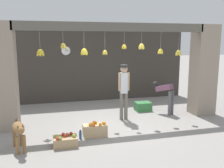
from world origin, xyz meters
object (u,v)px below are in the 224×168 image
Objects in this scene: fruit_crate_apples at (65,141)px; produce_box_green at (143,106)px; dog at (19,130)px; fruit_crate_oranges at (95,130)px; water_bottle at (80,135)px; wall_clock at (66,51)px; worker_stooping at (166,93)px; shopkeeper at (124,87)px.

produce_box_green is (2.83, 2.33, 0.03)m from fruit_crate_apples.
dog is 1.58× the size of fruit_crate_apples.
water_bottle is (-0.39, -0.11, -0.05)m from fruit_crate_oranges.
fruit_crate_apples is at bearing -95.04° from wall_clock.
produce_box_green is 2.38× the size of water_bottle.
worker_stooping is at bearing 97.79° from dog.
produce_box_green reaches higher than water_bottle.
shopkeeper reaches higher than fruit_crate_oranges.
fruit_crate_oranges is 2.79m from produce_box_green.
fruit_crate_apples is (1.00, -0.02, -0.35)m from dog.
fruit_crate_apples is 3.67m from produce_box_green.
wall_clock is (0.37, 4.20, 1.90)m from fruit_crate_apples.
shopkeeper is at bearing 39.37° from fruit_crate_apples.
dog is 4.49m from produce_box_green.
fruit_crate_oranges is (1.78, 0.43, -0.31)m from dog.
produce_box_green is (2.05, 1.89, -0.01)m from fruit_crate_oranges.
dog is 3.31m from shopkeeper.
wall_clock is at bearing 96.21° from fruit_crate_oranges.
fruit_crate_apples is at bearing -150.15° from fruit_crate_oranges.
water_bottle is at bearing 40.98° from fruit_crate_apples.
worker_stooping is 4.61× the size of water_bottle.
shopkeeper is 2.84× the size of fruit_crate_oranges.
dog is at bearing -108.12° from wall_clock.
fruit_crate_apples is at bearing 177.61° from worker_stooping.
dog is 2.43× the size of wall_clock.
produce_box_green is at bearing 106.39° from worker_stooping.
shopkeeper reaches higher than dog.
produce_box_green is (-0.57, 0.54, -0.54)m from worker_stooping.
worker_stooping is at bearing -43.39° from produce_box_green.
fruit_crate_oranges is 4.21m from wall_clock.
wall_clock reaches higher than fruit_crate_apples.
dog is at bearing -166.97° from water_bottle.
shopkeeper is 4.76× the size of wall_clock.
water_bottle is at bearing 44.64° from shopkeeper.
produce_box_green is at bearing 42.62° from fruit_crate_oranges.
wall_clock reaches higher than water_bottle.
fruit_crate_oranges is at bearing 15.38° from water_bottle.
water_bottle is 0.63× the size of wall_clock.
water_bottle is at bearing -89.68° from wall_clock.
fruit_crate_oranges reaches higher than water_bottle.
worker_stooping is 0.96m from produce_box_green.
dog reaches higher than fruit_crate_apples.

